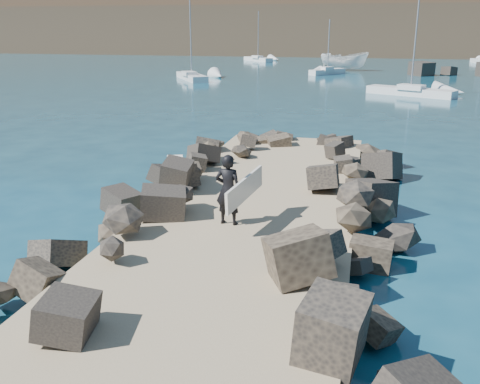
{
  "coord_description": "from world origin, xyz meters",
  "views": [
    {
      "loc": [
        3.09,
        -14.14,
        5.7
      ],
      "look_at": [
        0.0,
        -1.0,
        1.5
      ],
      "focal_mm": 40.0,
      "sensor_mm": 36.0,
      "label": 1
    }
  ],
  "objects": [
    {
      "name": "ground",
      "position": [
        0.0,
        0.0,
        0.0
      ],
      "size": [
        800.0,
        800.0,
        0.0
      ],
      "primitive_type": "plane",
      "color": "#0F384C",
      "rests_on": "ground"
    },
    {
      "name": "boat_imported",
      "position": [
        -0.13,
        59.92,
        1.22
      ],
      "size": [
        6.52,
        3.01,
        2.44
      ],
      "primitive_type": "imported",
      "rotation": [
        0.0,
        0.0,
        1.47
      ],
      "color": "silver",
      "rests_on": "ground"
    },
    {
      "name": "jetty",
      "position": [
        0.0,
        -2.0,
        0.3
      ],
      "size": [
        6.0,
        26.0,
        0.6
      ],
      "primitive_type": "cube",
      "color": "#8C7759",
      "rests_on": "ground"
    },
    {
      "name": "surfboard_resting",
      "position": [
        -2.93,
        1.99,
        1.04
      ],
      "size": [
        1.22,
        2.23,
        0.07
      ],
      "primitive_type": "cube",
      "rotation": [
        0.0,
        0.0,
        0.33
      ],
      "color": "silver",
      "rests_on": "riprap_left"
    },
    {
      "name": "sailboat_e",
      "position": [
        -15.18,
        76.72,
        0.35
      ],
      "size": [
        5.81,
        5.89,
        8.21
      ],
      "color": "silver",
      "rests_on": "ground"
    },
    {
      "name": "sailboat_c",
      "position": [
        6.73,
        34.09,
        0.35
      ],
      "size": [
        7.44,
        4.9,
        9.01
      ],
      "color": "silver",
      "rests_on": "ground"
    },
    {
      "name": "sailboat_a",
      "position": [
        -15.87,
        43.06,
        0.35
      ],
      "size": [
        5.56,
        7.42,
        9.23
      ],
      "color": "silver",
      "rests_on": "ground"
    },
    {
      "name": "sailboat_b",
      "position": [
        -1.8,
        53.39,
        0.35
      ],
      "size": [
        4.24,
        4.91,
        6.62
      ],
      "color": "silver",
      "rests_on": "ground"
    },
    {
      "name": "riprap_right",
      "position": [
        2.9,
        -1.5,
        0.5
      ],
      "size": [
        2.6,
        22.0,
        1.0
      ],
      "primitive_type": "cube",
      "color": "black",
      "rests_on": "ground"
    },
    {
      "name": "surfer_with_board",
      "position": [
        -0.24,
        -1.05,
        1.56
      ],
      "size": [
        1.06,
        2.35,
        1.91
      ],
      "color": "black",
      "rests_on": "jetty"
    },
    {
      "name": "riprap_left",
      "position": [
        -2.9,
        -1.5,
        0.5
      ],
      "size": [
        2.6,
        22.0,
        1.0
      ],
      "primitive_type": "cube",
      "color": "black",
      "rests_on": "ground"
    }
  ]
}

